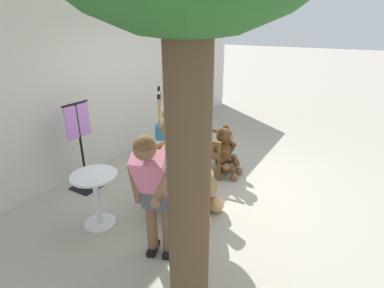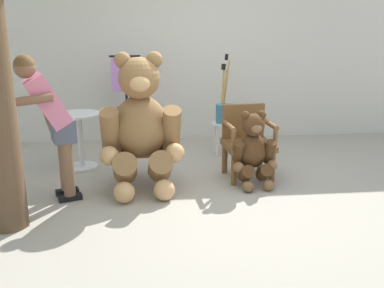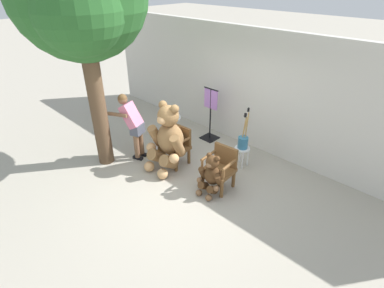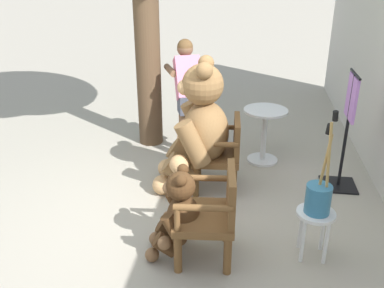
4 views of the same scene
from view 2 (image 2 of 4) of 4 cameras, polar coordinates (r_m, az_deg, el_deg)
ground_plane at (r=4.74m, az=1.06°, el=-6.59°), size 60.00×60.00×0.00m
back_wall at (r=6.78m, az=-1.35°, el=12.44°), size 10.00×0.16×2.80m
wooden_chair_left at (r=5.04m, az=-6.79°, el=0.23°), size 0.59×0.55×0.86m
wooden_chair_right at (r=5.17m, az=7.33°, el=0.61°), size 0.60×0.56×0.86m
teddy_bear_large at (r=4.71m, az=-6.84°, el=2.66°), size 0.91×0.88×1.52m
teddy_bear_small at (r=4.91m, az=8.16°, el=-0.72°), size 0.52×0.51×0.86m
person_visitor at (r=4.55m, az=-18.41°, el=3.58°), size 0.73×0.65×1.52m
white_stool at (r=6.03m, az=4.19°, el=1.88°), size 0.34×0.34×0.46m
brush_bucket at (r=5.97m, az=4.24°, el=4.52°), size 0.22×0.22×0.94m
round_side_table at (r=5.59m, az=-14.71°, el=1.25°), size 0.56×0.56×0.72m
clothing_display_stand at (r=6.34m, az=-8.70°, el=5.81°), size 0.44×0.40×1.36m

